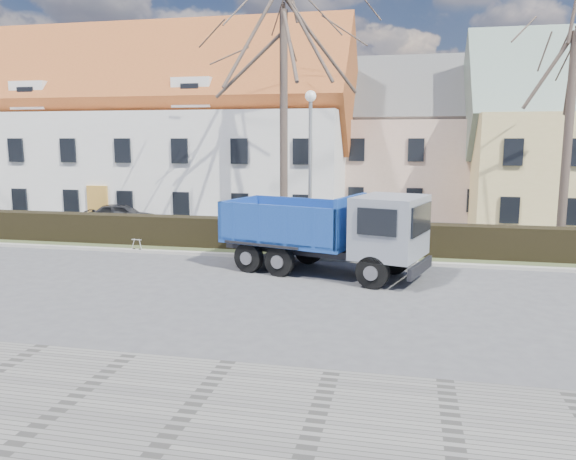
% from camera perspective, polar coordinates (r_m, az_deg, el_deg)
% --- Properties ---
extents(ground, '(120.00, 120.00, 0.00)m').
position_cam_1_polar(ground, '(17.82, -0.04, -6.16)').
color(ground, '#454548').
extents(sidewalk_near, '(80.00, 5.00, 0.08)m').
position_cam_1_polar(sidewalk_near, '(10.20, -10.64, -18.40)').
color(sidewalk_near, slate).
rests_on(sidewalk_near, ground).
extents(curb_far, '(80.00, 0.30, 0.12)m').
position_cam_1_polar(curb_far, '(22.20, 2.45, -2.91)').
color(curb_far, '#9D9890').
rests_on(curb_far, ground).
extents(grass_strip, '(80.00, 3.00, 0.10)m').
position_cam_1_polar(grass_strip, '(23.74, 3.10, -2.13)').
color(grass_strip, '#3B4527').
rests_on(grass_strip, ground).
extents(hedge, '(60.00, 0.90, 1.30)m').
position_cam_1_polar(hedge, '(23.44, 3.03, -0.79)').
color(hedge, black).
rests_on(hedge, ground).
extents(building_white, '(26.80, 10.80, 9.50)m').
position_cam_1_polar(building_white, '(36.76, -14.99, 8.99)').
color(building_white, silver).
rests_on(building_white, ground).
extents(building_pink, '(10.80, 8.80, 8.00)m').
position_cam_1_polar(building_pink, '(36.80, 12.79, 7.90)').
color(building_pink, '#C8A28D').
rests_on(building_pink, ground).
extents(tree_1, '(9.20, 9.20, 12.65)m').
position_cam_1_polar(tree_1, '(25.95, -0.44, 12.78)').
color(tree_1, '#453830').
rests_on(tree_1, ground).
extents(tree_2, '(8.00, 8.00, 11.00)m').
position_cam_1_polar(tree_2, '(26.10, 26.67, 9.97)').
color(tree_2, '#453830').
rests_on(tree_2, ground).
extents(dump_truck, '(7.93, 4.78, 2.98)m').
position_cam_1_polar(dump_truck, '(19.94, 2.87, -0.12)').
color(dump_truck, navy).
rests_on(dump_truck, ground).
extents(streetlight, '(0.53, 0.53, 6.82)m').
position_cam_1_polar(streetlight, '(24.18, 2.27, 6.11)').
color(streetlight, '#9B9B9B').
rests_on(streetlight, ground).
extents(cart_frame, '(0.73, 0.49, 0.62)m').
position_cam_1_polar(cart_frame, '(24.61, -15.48, -1.44)').
color(cart_frame, silver).
rests_on(cart_frame, ground).
extents(parked_car_a, '(4.13, 2.35, 1.32)m').
position_cam_1_polar(parked_car_a, '(31.51, -16.45, 1.46)').
color(parked_car_a, '#242528').
rests_on(parked_car_a, ground).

